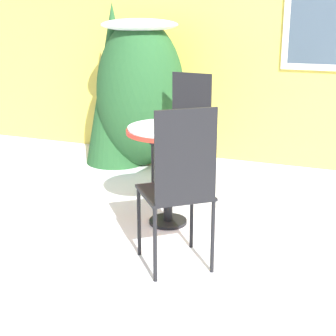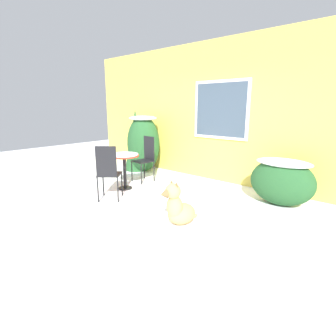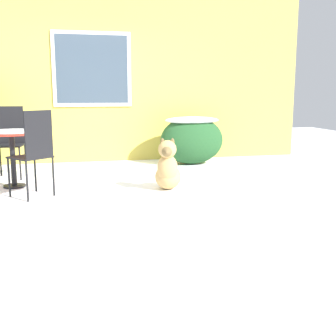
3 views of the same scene
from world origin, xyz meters
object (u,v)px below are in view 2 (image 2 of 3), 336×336
patio_table (124,161)px  patio_chair_near_table (145,157)px  dog (178,208)px  patio_chair_far_side (108,171)px

patio_table → patio_chair_near_table: patio_chair_near_table is taller
dog → patio_chair_near_table: bearing=162.8°
patio_table → dog: patio_table is taller
patio_chair_near_table → patio_chair_far_side: same height
dog → patio_chair_far_side: bearing=-163.0°
patio_chair_far_side → dog: size_ratio=1.53×
patio_chair_near_table → dog: 2.44m
patio_table → patio_chair_near_table: (-0.12, 0.71, -0.05)m
patio_table → patio_chair_near_table: bearing=99.5°
patio_chair_near_table → dog: size_ratio=1.53×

